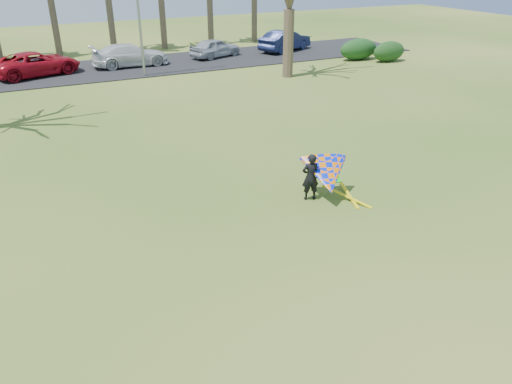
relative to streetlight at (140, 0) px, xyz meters
name	(u,v)px	position (x,y,z in m)	size (l,w,h in m)	color
ground	(290,262)	(-2.16, -22.00, -4.46)	(100.00, 100.00, 0.00)	#1E5312
parking_strip	(103,70)	(-2.16, 3.00, -4.43)	(46.00, 7.00, 0.06)	black
streetlight	(140,0)	(0.00, 0.00, 0.00)	(2.28, 0.18, 8.00)	gray
hedge_near	(358,49)	(15.00, -1.57, -3.72)	(2.98, 1.35, 1.49)	#153A16
hedge_far	(389,51)	(16.53, -3.05, -3.76)	(2.53, 1.19, 1.41)	#153714
car_2	(36,64)	(-6.13, 2.93, -3.68)	(2.41, 5.24, 1.46)	#A80D1B
car_3	(130,55)	(-0.26, 3.16, -3.68)	(2.04, 5.02, 1.46)	silver
car_4	(215,48)	(6.03, 3.57, -3.73)	(1.58, 3.94, 1.34)	#A6ADB4
car_5	(285,41)	(11.83, 3.55, -3.63)	(1.63, 4.67, 1.54)	#172046
kite_flyer	(326,175)	(0.56, -19.39, -3.62)	(2.13, 2.39, 2.02)	black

